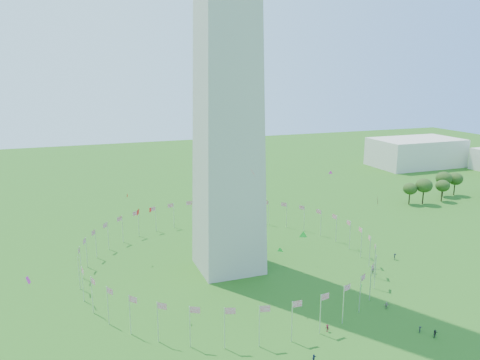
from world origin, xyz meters
The scene contains 5 objects.
flag_ring centered at (0.00, 50.00, 4.50)m, with size 80.24×80.24×9.00m.
gov_building_east_a centered at (150.00, 150.00, 8.00)m, with size 50.00×30.00×16.00m, color beige.
crowd centered at (12.38, 2.72, 0.87)m, with size 95.94×78.32×1.93m.
kites_aloft centered at (10.21, 24.02, 20.64)m, with size 106.93×81.06×39.99m.
tree_line_east centered at (113.99, 85.50, 5.00)m, with size 53.10×15.94×10.92m.
Camera 1 is at (-39.84, -67.18, 54.39)m, focal length 35.00 mm.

